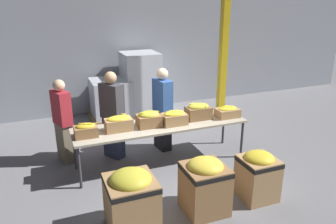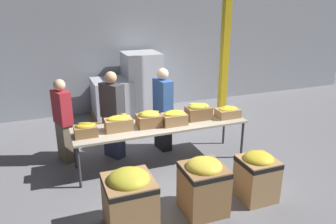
{
  "view_description": "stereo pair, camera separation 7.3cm",
  "coord_description": "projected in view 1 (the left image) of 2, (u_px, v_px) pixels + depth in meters",
  "views": [
    {
      "loc": [
        -1.96,
        -5.36,
        3.04
      ],
      "look_at": [
        0.14,
        0.01,
        1.02
      ],
      "focal_mm": 35.0,
      "sensor_mm": 36.0,
      "label": 1
    },
    {
      "loc": [
        -1.89,
        -5.38,
        3.04
      ],
      "look_at": [
        0.14,
        0.01,
        1.02
      ],
      "focal_mm": 35.0,
      "sensor_mm": 36.0,
      "label": 2
    }
  ],
  "objects": [
    {
      "name": "wall_back",
      "position": [
        116.0,
        39.0,
        8.79
      ],
      "size": [
        16.0,
        0.08,
        4.0
      ],
      "color": "#9399A3",
      "rests_on": "ground_plane"
    },
    {
      "name": "banana_box_5",
      "position": [
        227.0,
        112.0,
        6.48
      ],
      "size": [
        0.45,
        0.31,
        0.24
      ],
      "color": "tan",
      "rests_on": "sorting_table"
    },
    {
      "name": "support_pillar",
      "position": [
        224.0,
        43.0,
        7.93
      ],
      "size": [
        0.17,
        0.17,
        4.0
      ],
      "color": "gold",
      "rests_on": "ground_plane"
    },
    {
      "name": "banana_box_0",
      "position": [
        86.0,
        130.0,
        5.55
      ],
      "size": [
        0.38,
        0.27,
        0.26
      ],
      "color": "olive",
      "rests_on": "sorting_table"
    },
    {
      "name": "donation_bin_0",
      "position": [
        131.0,
        199.0,
        4.41
      ],
      "size": [
        0.66,
        0.66,
        0.89
      ],
      "color": "#A37A4C",
      "rests_on": "ground_plane"
    },
    {
      "name": "banana_box_2",
      "position": [
        149.0,
        119.0,
        5.99
      ],
      "size": [
        0.43,
        0.33,
        0.3
      ],
      "color": "olive",
      "rests_on": "sorting_table"
    },
    {
      "name": "donation_bin_2",
      "position": [
        258.0,
        174.0,
        5.14
      ],
      "size": [
        0.54,
        0.54,
        0.79
      ],
      "color": "tan",
      "rests_on": "ground_plane"
    },
    {
      "name": "donation_bin_1",
      "position": [
        205.0,
        184.0,
        4.8
      ],
      "size": [
        0.61,
        0.61,
        0.85
      ],
      "color": "olive",
      "rests_on": "ground_plane"
    },
    {
      "name": "ground_plane",
      "position": [
        161.0,
        162.0,
        6.38
      ],
      "size": [
        30.0,
        30.0,
        0.0
      ],
      "primitive_type": "plane",
      "color": "slate"
    },
    {
      "name": "volunteer_2",
      "position": [
        113.0,
        116.0,
        6.36
      ],
      "size": [
        0.45,
        0.52,
        1.74
      ],
      "rotation": [
        0.0,
        0.0,
        -1.01
      ],
      "color": "#2D3856",
      "rests_on": "ground_plane"
    },
    {
      "name": "banana_box_1",
      "position": [
        119.0,
        123.0,
        5.8
      ],
      "size": [
        0.48,
        0.29,
        0.28
      ],
      "color": "tan",
      "rests_on": "sorting_table"
    },
    {
      "name": "banana_box_3",
      "position": [
        174.0,
        117.0,
        6.08
      ],
      "size": [
        0.45,
        0.3,
        0.27
      ],
      "color": "tan",
      "rests_on": "sorting_table"
    },
    {
      "name": "banana_box_4",
      "position": [
        198.0,
        111.0,
        6.35
      ],
      "size": [
        0.48,
        0.3,
        0.32
      ],
      "color": "olive",
      "rests_on": "sorting_table"
    },
    {
      "name": "pallet_stack_0",
      "position": [
        141.0,
        85.0,
        8.77
      ],
      "size": [
        1.01,
        1.01,
        1.69
      ],
      "color": "olive",
      "rests_on": "ground_plane"
    },
    {
      "name": "volunteer_0",
      "position": [
        63.0,
        122.0,
        6.19
      ],
      "size": [
        0.36,
        0.49,
        1.64
      ],
      "rotation": [
        0.0,
        0.0,
        -1.22
      ],
      "color": "#6B604C",
      "rests_on": "ground_plane"
    },
    {
      "name": "pallet_stack_1",
      "position": [
        111.0,
        100.0,
        8.53
      ],
      "size": [
        1.07,
        1.07,
        1.05
      ],
      "color": "olive",
      "rests_on": "ground_plane"
    },
    {
      "name": "volunteer_1",
      "position": [
        163.0,
        110.0,
        6.71
      ],
      "size": [
        0.3,
        0.49,
        1.73
      ],
      "rotation": [
        0.0,
        0.0,
        -1.41
      ],
      "color": "black",
      "rests_on": "ground_plane"
    },
    {
      "name": "sorting_table",
      "position": [
        161.0,
        127.0,
        6.14
      ],
      "size": [
        3.27,
        0.83,
        0.8
      ],
      "color": "#B2A893",
      "rests_on": "ground_plane"
    }
  ]
}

